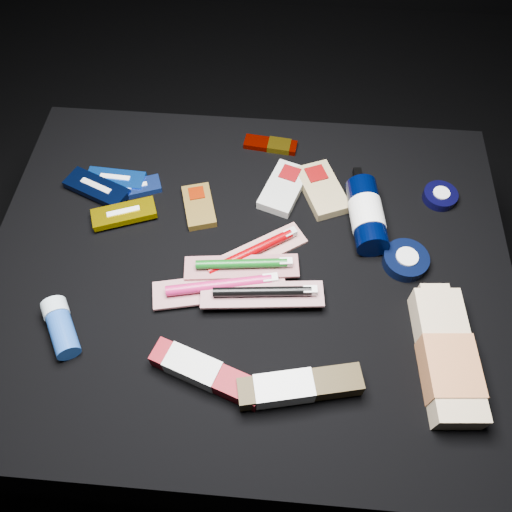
# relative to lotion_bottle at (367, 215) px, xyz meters

# --- Properties ---
(ground) EXTENTS (3.00, 3.00, 0.00)m
(ground) POSITION_rel_lotion_bottle_xyz_m (-0.22, -0.11, -0.43)
(ground) COLOR black
(ground) RESTS_ON ground
(cloth_table) EXTENTS (0.98, 0.78, 0.40)m
(cloth_table) POSITION_rel_lotion_bottle_xyz_m (-0.22, -0.11, -0.23)
(cloth_table) COLOR black
(cloth_table) RESTS_ON ground
(luna_bar_0) EXTENTS (0.12, 0.08, 0.01)m
(luna_bar_0) POSITION_rel_lotion_bottle_xyz_m (-0.47, 0.05, -0.02)
(luna_bar_0) COLOR navy
(luna_bar_0) RESTS_ON cloth_table
(luna_bar_1) EXTENTS (0.12, 0.05, 0.02)m
(luna_bar_1) POSITION_rel_lotion_bottle_xyz_m (-0.51, 0.07, -0.02)
(luna_bar_1) COLOR #0D47BB
(luna_bar_1) RESTS_ON cloth_table
(luna_bar_2) EXTENTS (0.14, 0.10, 0.02)m
(luna_bar_2) POSITION_rel_lotion_bottle_xyz_m (-0.54, 0.04, -0.02)
(luna_bar_2) COLOR black
(luna_bar_2) RESTS_ON cloth_table
(luna_bar_3) EXTENTS (0.13, 0.09, 0.02)m
(luna_bar_3) POSITION_rel_lotion_bottle_xyz_m (-0.47, -0.02, -0.02)
(luna_bar_3) COLOR #AC9100
(luna_bar_3) RESTS_ON cloth_table
(clif_bar_0) EXTENTS (0.08, 0.11, 0.02)m
(clif_bar_0) POSITION_rel_lotion_bottle_xyz_m (-0.33, 0.02, -0.02)
(clif_bar_0) COLOR brown
(clif_bar_0) RESTS_ON cloth_table
(clif_bar_1) EXTENTS (0.10, 0.14, 0.02)m
(clif_bar_1) POSITION_rel_lotion_bottle_xyz_m (-0.16, 0.07, -0.02)
(clif_bar_1) COLOR beige
(clif_bar_1) RESTS_ON cloth_table
(clif_bar_2) EXTENTS (0.12, 0.15, 0.02)m
(clif_bar_2) POSITION_rel_lotion_bottle_xyz_m (-0.09, 0.08, -0.02)
(clif_bar_2) COLOR #A08A5B
(clif_bar_2) RESTS_ON cloth_table
(power_bar) EXTENTS (0.12, 0.05, 0.01)m
(power_bar) POSITION_rel_lotion_bottle_xyz_m (-0.19, 0.19, -0.02)
(power_bar) COLOR #6B0700
(power_bar) RESTS_ON cloth_table
(lotion_bottle) EXTENTS (0.08, 0.20, 0.06)m
(lotion_bottle) POSITION_rel_lotion_bottle_xyz_m (0.00, 0.00, 0.00)
(lotion_bottle) COLOR black
(lotion_bottle) RESTS_ON cloth_table
(cream_tin_upper) EXTENTS (0.07, 0.07, 0.02)m
(cream_tin_upper) POSITION_rel_lotion_bottle_xyz_m (0.15, 0.08, -0.02)
(cream_tin_upper) COLOR black
(cream_tin_upper) RESTS_ON cloth_table
(cream_tin_lower) EXTENTS (0.08, 0.08, 0.03)m
(cream_tin_lower) POSITION_rel_lotion_bottle_xyz_m (0.07, -0.08, -0.02)
(cream_tin_lower) COLOR black
(cream_tin_lower) RESTS_ON cloth_table
(bodywash_bottle) EXTENTS (0.10, 0.24, 0.05)m
(bodywash_bottle) POSITION_rel_lotion_bottle_xyz_m (0.12, -0.27, -0.01)
(bodywash_bottle) COLOR beige
(bodywash_bottle) RESTS_ON cloth_table
(deodorant_stick) EXTENTS (0.09, 0.11, 0.04)m
(deodorant_stick) POSITION_rel_lotion_bottle_xyz_m (-0.52, -0.27, -0.01)
(deodorant_stick) COLOR #1D489F
(deodorant_stick) RESTS_ON cloth_table
(toothbrush_pack_0) EXTENTS (0.21, 0.17, 0.02)m
(toothbrush_pack_0) POSITION_rel_lotion_bottle_xyz_m (-0.21, -0.09, -0.02)
(toothbrush_pack_0) COLOR silver
(toothbrush_pack_0) RESTS_ON cloth_table
(toothbrush_pack_1) EXTENTS (0.24, 0.10, 0.03)m
(toothbrush_pack_1) POSITION_rel_lotion_bottle_xyz_m (-0.26, -0.17, -0.01)
(toothbrush_pack_1) COLOR beige
(toothbrush_pack_1) RESTS_ON cloth_table
(toothbrush_pack_2) EXTENTS (0.21, 0.07, 0.02)m
(toothbrush_pack_2) POSITION_rel_lotion_bottle_xyz_m (-0.22, -0.13, -0.01)
(toothbrush_pack_2) COLOR #ACA69F
(toothbrush_pack_2) RESTS_ON cloth_table
(toothbrush_pack_3) EXTENTS (0.22, 0.07, 0.02)m
(toothbrush_pack_3) POSITION_rel_lotion_bottle_xyz_m (-0.18, -0.18, -0.00)
(toothbrush_pack_3) COLOR beige
(toothbrush_pack_3) RESTS_ON cloth_table
(toothpaste_carton_red) EXTENTS (0.19, 0.10, 0.04)m
(toothpaste_carton_red) POSITION_rel_lotion_bottle_xyz_m (-0.27, -0.33, -0.01)
(toothpaste_carton_red) COLOR maroon
(toothpaste_carton_red) RESTS_ON cloth_table
(toothpaste_carton_green) EXTENTS (0.20, 0.08, 0.04)m
(toothpaste_carton_green) POSITION_rel_lotion_bottle_xyz_m (-0.12, -0.34, -0.01)
(toothpaste_carton_green) COLOR #322610
(toothpaste_carton_green) RESTS_ON cloth_table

